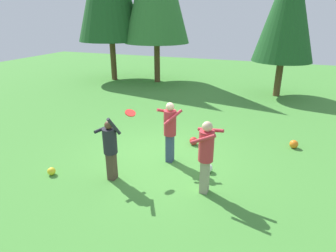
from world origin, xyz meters
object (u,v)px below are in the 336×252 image
at_px(ball_yellow, 51,171).
at_px(tree_right, 289,6).
at_px(person_bystander, 206,151).
at_px(ball_orange, 294,144).
at_px(ball_white, 208,168).
at_px(ball_red, 194,141).
at_px(person_catcher, 170,127).
at_px(frisbee, 130,113).
at_px(person_thrower, 110,145).

height_order(ball_yellow, tree_right, tree_right).
xyz_separation_m(person_bystander, ball_orange, (2.03, 3.30, -0.92)).
bearing_deg(ball_white, ball_red, 119.14).
height_order(person_catcher, person_bystander, person_bystander).
height_order(ball_orange, ball_white, ball_orange).
relative_size(ball_white, tree_right, 0.03).
height_order(person_bystander, tree_right, tree_right).
height_order(person_catcher, ball_yellow, person_catcher).
xyz_separation_m(person_bystander, frisbee, (-2.06, 0.38, 0.54)).
bearing_deg(tree_right, frisbee, -110.15).
relative_size(person_catcher, ball_yellow, 8.31).
relative_size(frisbee, tree_right, 0.05).
distance_m(ball_red, ball_white, 1.72).
height_order(person_catcher, frisbee, person_catcher).
relative_size(frisbee, ball_yellow, 1.75).
xyz_separation_m(ball_orange, ball_white, (-2.14, -2.37, -0.01)).
distance_m(person_thrower, person_catcher, 1.73).
bearing_deg(ball_yellow, frisbee, 29.91).
height_order(person_thrower, ball_white, person_thrower).
bearing_deg(tree_right, ball_orange, -83.98).
height_order(ball_red, ball_yellow, ball_red).
distance_m(person_bystander, ball_orange, 3.98).
xyz_separation_m(ball_yellow, ball_white, (3.76, 1.59, 0.01)).
relative_size(person_catcher, frisbee, 4.75).
relative_size(person_catcher, tree_right, 0.25).
xyz_separation_m(person_thrower, tree_right, (3.66, 9.94, 3.34)).
height_order(person_catcher, tree_right, tree_right).
distance_m(person_thrower, ball_orange, 5.66).
height_order(person_bystander, ball_orange, person_bystander).
relative_size(person_bystander, ball_red, 6.78).
bearing_deg(frisbee, ball_white, 15.63).
xyz_separation_m(person_bystander, ball_yellow, (-3.88, -0.67, -0.94)).
distance_m(person_catcher, ball_white, 1.49).
distance_m(person_bystander, ball_white, 1.32).
bearing_deg(person_thrower, tree_right, 0.78).
height_order(ball_red, ball_orange, ball_orange).
height_order(person_thrower, ball_yellow, person_thrower).
relative_size(ball_yellow, ball_white, 0.90).
distance_m(ball_yellow, tree_right, 12.32).
xyz_separation_m(person_thrower, ball_orange, (4.33, 3.56, -0.79)).
relative_size(person_bystander, ball_orange, 6.74).
bearing_deg(tree_right, ball_yellow, -116.81).
xyz_separation_m(person_catcher, ball_orange, (3.30, 2.16, -0.89)).
bearing_deg(ball_white, person_catcher, 169.68).
bearing_deg(person_thrower, ball_yellow, 125.49).
bearing_deg(ball_yellow, person_thrower, 14.51).
height_order(person_catcher, ball_white, person_catcher).
xyz_separation_m(ball_red, ball_orange, (2.98, 0.87, 0.00)).
bearing_deg(ball_red, frisbee, -118.40).
bearing_deg(ball_red, tree_right, 72.36).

